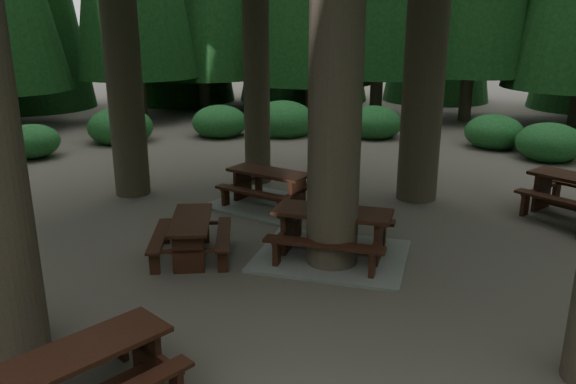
% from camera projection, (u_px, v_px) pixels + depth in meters
% --- Properties ---
extents(ground, '(80.00, 80.00, 0.00)m').
position_uv_depth(ground, '(282.00, 265.00, 9.36)').
color(ground, '#524C43').
rests_on(ground, ground).
extents(picnic_table_a, '(2.76, 2.38, 0.85)m').
position_uv_depth(picnic_table_a, '(332.00, 241.00, 9.60)').
color(picnic_table_a, gray).
rests_on(picnic_table_a, ground).
extents(picnic_table_b, '(1.66, 1.89, 0.71)m').
position_uv_depth(picnic_table_b, '(191.00, 231.00, 9.56)').
color(picnic_table_b, black).
rests_on(picnic_table_b, ground).
extents(picnic_table_c, '(2.93, 2.73, 0.80)m').
position_uv_depth(picnic_table_c, '(269.00, 194.00, 12.32)').
color(picnic_table_c, gray).
rests_on(picnic_table_c, ground).
extents(picnic_table_e, '(2.06, 2.15, 0.73)m').
position_uv_depth(picnic_table_e, '(89.00, 367.00, 5.79)').
color(picnic_table_e, black).
rests_on(picnic_table_e, ground).
extents(shrub_ring, '(23.86, 24.64, 1.49)m').
position_uv_depth(shrub_ring, '(329.00, 229.00, 9.84)').
color(shrub_ring, '#1C5228').
rests_on(shrub_ring, ground).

